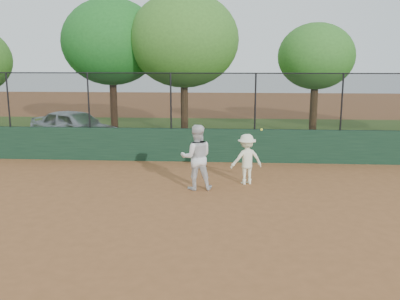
# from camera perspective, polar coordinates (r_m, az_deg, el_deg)

# --- Properties ---
(ground) EXTENTS (80.00, 80.00, 0.00)m
(ground) POSITION_cam_1_polar(r_m,az_deg,el_deg) (10.59, -5.18, -8.71)
(ground) COLOR brown
(ground) RESTS_ON ground
(back_wall) EXTENTS (26.00, 0.20, 1.20)m
(back_wall) POSITION_cam_1_polar(r_m,az_deg,el_deg) (16.18, -1.92, 0.65)
(back_wall) COLOR #1A3924
(back_wall) RESTS_ON ground
(grass_strip) EXTENTS (36.00, 12.00, 0.01)m
(grass_strip) POSITION_cam_1_polar(r_m,az_deg,el_deg) (22.17, -0.36, 2.06)
(grass_strip) COLOR #2E4A17
(grass_strip) RESTS_ON ground
(parked_car) EXTENTS (4.73, 3.63, 1.50)m
(parked_car) POSITION_cam_1_polar(r_m,az_deg,el_deg) (20.29, -15.67, 2.88)
(parked_car) COLOR silver
(parked_car) RESTS_ON ground
(player_second) EXTENTS (1.00, 0.83, 1.86)m
(player_second) POSITION_cam_1_polar(r_m,az_deg,el_deg) (12.62, -0.46, -0.93)
(player_second) COLOR silver
(player_second) RESTS_ON ground
(player_main) EXTENTS (1.10, 0.85, 1.71)m
(player_main) POSITION_cam_1_polar(r_m,az_deg,el_deg) (13.27, 5.97, -1.17)
(player_main) COLOR white
(player_main) RESTS_ON ground
(fence_assembly) EXTENTS (26.00, 0.06, 2.00)m
(fence_assembly) POSITION_cam_1_polar(r_m,az_deg,el_deg) (15.96, -2.06, 6.42)
(fence_assembly) COLOR black
(fence_assembly) RESTS_ON back_wall
(tree_1) EXTENTS (4.91, 4.46, 6.61)m
(tree_1) POSITION_cam_1_polar(r_m,az_deg,el_deg) (22.99, -11.28, 13.39)
(tree_1) COLOR #402716
(tree_1) RESTS_ON ground
(tree_2) EXTENTS (5.18, 4.71, 6.78)m
(tree_2) POSITION_cam_1_polar(r_m,az_deg,el_deg) (21.62, -2.07, 13.87)
(tree_2) COLOR #4C311B
(tree_2) RESTS_ON ground
(tree_3) EXTENTS (3.62, 3.29, 5.36)m
(tree_3) POSITION_cam_1_polar(r_m,az_deg,el_deg) (22.21, 14.64, 11.48)
(tree_3) COLOR #422C16
(tree_3) RESTS_ON ground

